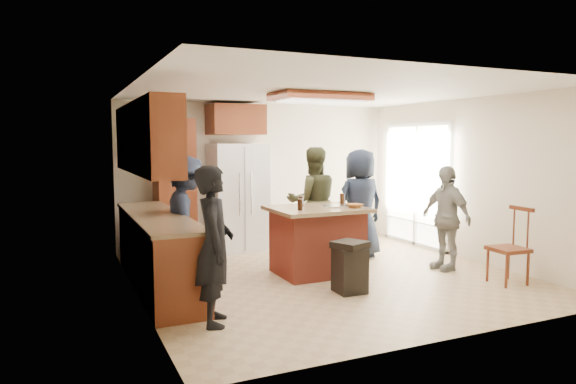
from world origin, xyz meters
name	(u,v)px	position (x,y,z in m)	size (l,w,h in m)	color
room_shell	(480,190)	(4.37, 1.64, 0.87)	(8.00, 5.20, 5.00)	tan
person_front_left	(214,246)	(-1.92, -1.20, 0.80)	(0.58, 0.43, 1.60)	black
person_behind_left	(313,202)	(0.40, 1.20, 0.88)	(0.85, 0.53, 1.75)	#33361F
person_behind_right	(360,204)	(1.02, 0.77, 0.86)	(0.84, 0.55, 1.72)	#171F2E
person_side_right	(446,218)	(1.73, -0.38, 0.75)	(0.88, 0.45, 1.50)	gray
person_counter	(186,219)	(-1.80, 0.55, 0.83)	(1.07, 0.50, 1.65)	#192133
left_cabinetry	(153,212)	(-2.24, 0.40, 0.96)	(0.64, 3.00, 2.30)	maroon
back_wall_units	(190,170)	(-1.33, 2.20, 1.38)	(1.80, 0.60, 2.45)	maroon
refrigerator	(238,197)	(-0.55, 2.12, 0.90)	(0.90, 0.76, 1.80)	white
kitchen_island	(317,240)	(-0.06, 0.15, 0.47)	(1.28, 1.03, 0.93)	#A13929
island_items	(336,204)	(0.18, 0.07, 0.97)	(0.97, 0.65, 0.15)	silver
trash_bin	(350,267)	(-0.12, -0.82, 0.32)	(0.47, 0.47, 0.63)	black
spindle_chair	(509,249)	(1.97, -1.32, 0.45)	(0.45, 0.45, 0.99)	maroon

